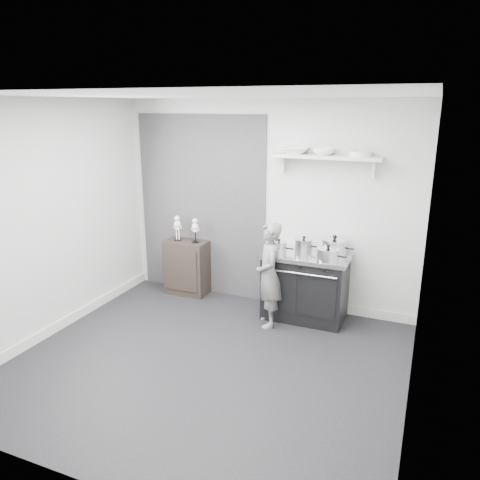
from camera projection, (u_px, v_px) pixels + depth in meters
name	position (u px, v px, depth m)	size (l,w,h in m)	color
ground	(207.00, 362.00, 4.94)	(4.00, 4.00, 0.00)	black
room_shell	(202.00, 207.00, 4.65)	(4.02, 3.62, 2.71)	silver
wall_shelf	(326.00, 158.00, 5.57)	(1.30, 0.26, 0.24)	silver
stove	(305.00, 286.00, 5.88)	(1.06, 0.66, 0.85)	black
side_cabinet	(187.00, 267.00, 6.67)	(0.60, 0.35, 0.78)	black
child	(269.00, 275.00, 5.62)	(0.47, 0.31, 1.30)	slate
pot_front_left	(279.00, 247.00, 5.80)	(0.29, 0.20, 0.18)	silver
pot_back_left	(304.00, 245.00, 5.85)	(0.31, 0.23, 0.20)	silver
pot_back_right	(334.00, 246.00, 5.74)	(0.40, 0.31, 0.24)	silver
pot_front_right	(328.00, 254.00, 5.48)	(0.36, 0.27, 0.20)	silver
skeleton_full	(177.00, 226.00, 6.55)	(0.11, 0.07, 0.41)	silver
skeleton_torso	(195.00, 229.00, 6.45)	(0.11, 0.07, 0.39)	silver
bowl_large	(295.00, 151.00, 5.69)	(0.32, 0.32, 0.08)	white
bowl_small	(323.00, 152.00, 5.56)	(0.26, 0.26, 0.08)	white
plate_stack	(360.00, 154.00, 5.40)	(0.26, 0.26, 0.06)	silver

